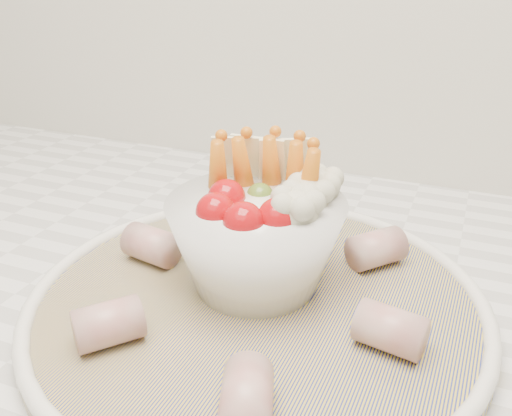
% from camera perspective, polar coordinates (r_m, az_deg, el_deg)
% --- Properties ---
extents(serving_platter, '(0.37, 0.37, 0.02)m').
position_cam_1_polar(serving_platter, '(0.45, 0.08, -9.50)').
color(serving_platter, navy).
rests_on(serving_platter, kitchen_counter).
extents(veggie_bowl, '(0.14, 0.14, 0.12)m').
position_cam_1_polar(veggie_bowl, '(0.45, 0.30, -2.59)').
color(veggie_bowl, white).
rests_on(veggie_bowl, serving_platter).
extents(cured_meat_rolls, '(0.26, 0.28, 0.03)m').
position_cam_1_polar(cured_meat_rolls, '(0.44, 0.08, -7.42)').
color(cured_meat_rolls, '#A54E4B').
rests_on(cured_meat_rolls, serving_platter).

